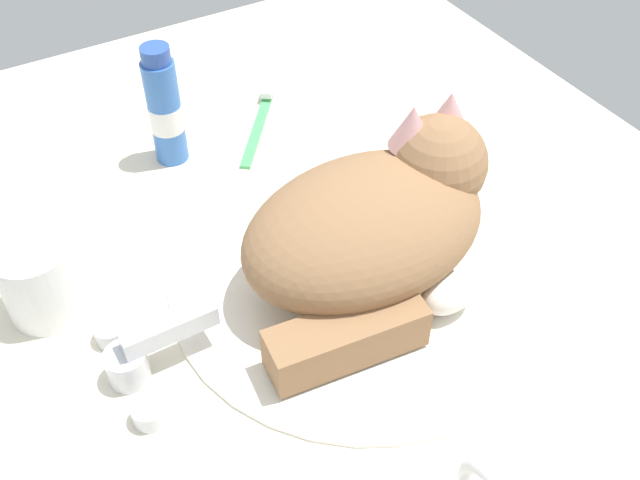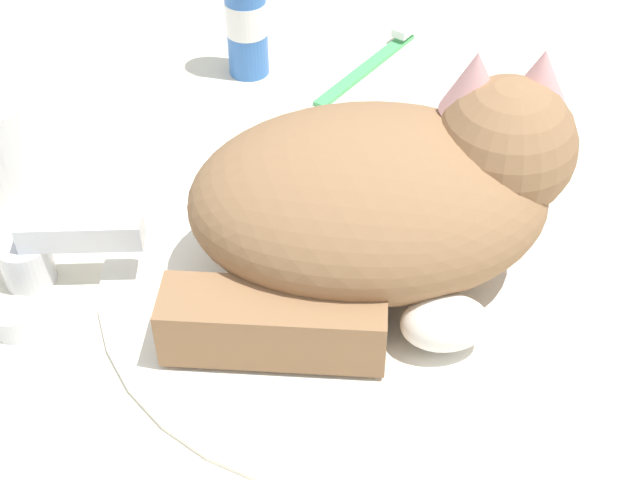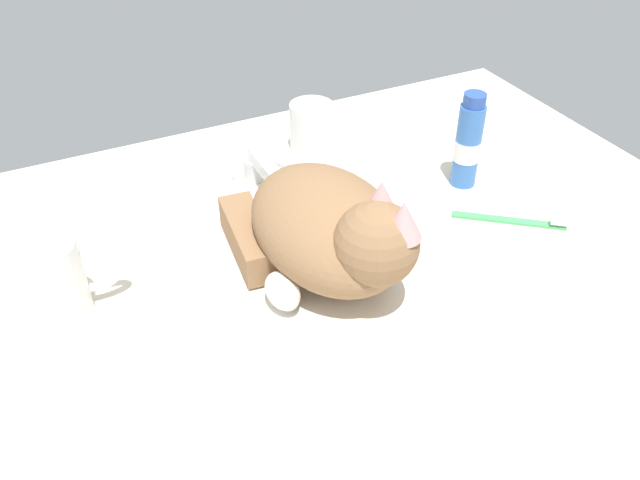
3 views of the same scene
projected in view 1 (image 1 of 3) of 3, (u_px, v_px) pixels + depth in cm
name	position (u px, v px, depth cm)	size (l,w,h in cm)	color
ground_plane	(361.00, 287.00, 73.12)	(110.00, 82.50, 3.00)	silver
sink_basin	(361.00, 274.00, 71.79)	(36.94, 36.94, 0.79)	white
faucet	(141.00, 355.00, 62.67)	(12.27, 10.07, 5.21)	silver
cat	(379.00, 221.00, 67.74)	(18.77, 27.18, 14.74)	#936B47
rinse_cup	(39.00, 281.00, 66.46)	(6.74, 6.74, 7.74)	white
toothpaste_bottle	(165.00, 109.00, 80.74)	(3.72, 3.72, 14.05)	#3870C6
toothbrush	(259.00, 121.00, 89.37)	(12.69, 10.25, 1.60)	#4CB266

